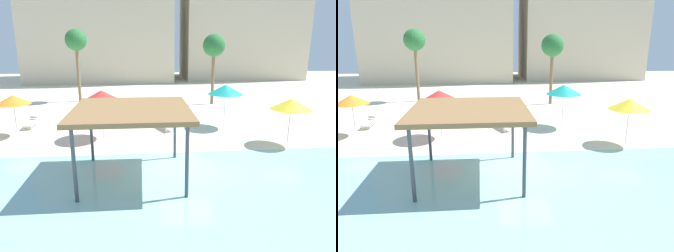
% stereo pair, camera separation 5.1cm
% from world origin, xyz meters
% --- Properties ---
extents(ground_plane, '(80.00, 80.00, 0.00)m').
position_xyz_m(ground_plane, '(0.00, 0.00, 0.00)').
color(ground_plane, beige).
extents(lagoon_water, '(44.00, 13.50, 0.04)m').
position_xyz_m(lagoon_water, '(0.00, -5.25, 0.02)').
color(lagoon_water, '#8CC6CC').
rests_on(lagoon_water, ground).
extents(shade_pavilion, '(4.60, 4.60, 2.96)m').
position_xyz_m(shade_pavilion, '(-2.46, -1.11, 2.79)').
color(shade_pavilion, '#42474C').
rests_on(shade_pavilion, ground).
extents(beach_umbrella_yellow_0, '(2.15, 2.15, 2.55)m').
position_xyz_m(beach_umbrella_yellow_0, '(5.86, 2.32, 2.25)').
color(beach_umbrella_yellow_0, silver).
rests_on(beach_umbrella_yellow_0, ground).
extents(beach_umbrella_red_1, '(2.35, 2.35, 2.82)m').
position_xyz_m(beach_umbrella_red_1, '(-4.30, 4.29, 2.49)').
color(beach_umbrella_red_1, silver).
rests_on(beach_umbrella_red_1, ground).
extents(beach_umbrella_orange_3, '(1.95, 1.95, 2.48)m').
position_xyz_m(beach_umbrella_orange_3, '(-9.43, 5.12, 2.21)').
color(beach_umbrella_orange_3, silver).
rests_on(beach_umbrella_orange_3, ground).
extents(beach_umbrella_teal_4, '(2.22, 2.22, 2.79)m').
position_xyz_m(beach_umbrella_teal_4, '(3.29, 6.02, 2.48)').
color(beach_umbrella_teal_4, silver).
rests_on(beach_umbrella_teal_4, ground).
extents(lounge_chair_0, '(0.66, 1.91, 0.74)m').
position_xyz_m(lounge_chair_0, '(-9.32, 7.31, 0.33)').
color(lounge_chair_0, white).
rests_on(lounge_chair_0, ground).
extents(lounge_chair_1, '(1.29, 1.98, 0.74)m').
position_xyz_m(lounge_chair_1, '(-0.69, 6.01, 0.33)').
color(lounge_chair_1, white).
rests_on(lounge_chair_1, ground).
extents(palm_tree_0, '(1.90, 1.90, 6.44)m').
position_xyz_m(palm_tree_0, '(-7.68, 15.72, 5.33)').
color(palm_tree_0, brown).
rests_on(palm_tree_0, ground).
extents(palm_tree_1, '(1.90, 1.90, 6.00)m').
position_xyz_m(palm_tree_1, '(4.19, 13.45, 4.91)').
color(palm_tree_1, brown).
rests_on(palm_tree_1, ground).
extents(hotel_block_0, '(18.97, 11.50, 19.83)m').
position_xyz_m(hotel_block_0, '(-7.26, 32.00, 9.92)').
color(hotel_block_0, beige).
rests_on(hotel_block_0, ground).
extents(hotel_block_1, '(16.46, 9.75, 18.76)m').
position_xyz_m(hotel_block_1, '(12.47, 32.64, 9.38)').
color(hotel_block_1, beige).
rests_on(hotel_block_1, ground).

